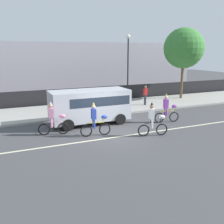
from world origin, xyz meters
TOP-DOWN VIEW (x-y plane):
  - ground_plane at (0.00, 0.00)m, footprint 80.00×80.00m
  - road_centre_line at (0.00, -0.50)m, footprint 36.00×0.14m
  - sidewalk_curb at (0.00, 6.50)m, footprint 60.00×5.00m
  - fence_line at (0.00, 9.40)m, footprint 40.00×0.08m
  - building_backdrop at (2.66, 18.00)m, footprint 28.00×8.00m
  - parade_cyclist_pink at (-3.01, 1.31)m, footprint 1.69×0.56m
  - parade_cyclist_cobalt at (-0.93, 0.16)m, footprint 1.72×0.51m
  - parade_cyclist_zebra at (1.97, -1.10)m, footprint 1.69×0.56m
  - parade_cyclist_purple at (4.35, 0.94)m, footprint 1.70×0.54m
  - parked_van_silver at (-0.32, 2.70)m, footprint 5.00×2.22m
  - street_lamp_post at (5.30, 8.45)m, footprint 0.36×0.36m
  - street_tree_near_lamp at (10.48, 7.26)m, footprint 3.73×3.73m
  - pedestrian_onlooker at (5.61, 5.82)m, footprint 0.32×0.20m

SIDE VIEW (x-z plane):
  - ground_plane at x=0.00m, z-range 0.00..0.00m
  - road_centre_line at x=0.00m, z-range 0.00..0.01m
  - sidewalk_curb at x=0.00m, z-range 0.00..0.15m
  - fence_line at x=0.00m, z-range 0.00..1.40m
  - parade_cyclist_pink at x=-3.01m, z-range -0.12..1.80m
  - parade_cyclist_cobalt at x=-0.93m, z-range -0.12..1.80m
  - parade_cyclist_zebra at x=1.97m, z-range -0.12..1.80m
  - parade_cyclist_purple at x=4.35m, z-range -0.12..1.80m
  - pedestrian_onlooker at x=5.61m, z-range 0.20..1.82m
  - parked_van_silver at x=-0.32m, z-range 0.19..2.37m
  - building_backdrop at x=2.66m, z-range 0.00..5.48m
  - street_lamp_post at x=5.30m, z-range 1.06..6.92m
  - street_tree_near_lamp at x=10.48m, z-range 1.55..8.11m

